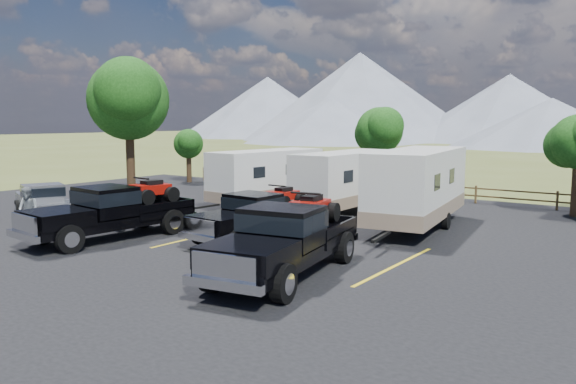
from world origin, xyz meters
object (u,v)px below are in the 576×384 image
Objects in this scene: trailer_left at (267,177)px; rig_right at (286,238)px; trailer_right at (418,187)px; rig_left at (112,210)px; pickup_silver at (44,202)px; tree_big_nw at (128,100)px; person_b at (28,210)px; trailer_center at (346,181)px; rig_center at (257,214)px; person_a at (115,207)px.

rig_right is at bearing -44.35° from trailer_left.
trailer_left is at bearing 164.18° from trailer_right.
rig_left is 8.25m from rig_right.
tree_big_nw is at bearing -138.42° from pickup_silver.
person_b is (1.95, -1.85, 0.06)m from pickup_silver.
trailer_right is at bearing -21.12° from trailer_center.
pickup_silver is (-10.19, -2.40, -0.10)m from rig_center.
tree_big_nw reaches higher than rig_center.
rig_right is 3.90× the size of person_b.
rig_center reaches higher than pickup_silver.
pickup_silver is 4.23m from person_a.
rig_left is at bearing -142.69° from trailer_right.
tree_big_nw is 1.15× the size of rig_left.
trailer_center is at bearing 43.50° from person_b.
person_a is (-9.74, 1.54, -0.19)m from rig_right.
tree_big_nw is at bearing 144.83° from rig_right.
rig_left is at bearing 107.12° from person_a.
tree_big_nw is at bearing -158.03° from trailer_left.
tree_big_nw is 11.94m from rig_left.
trailer_left is 1.49× the size of pickup_silver.
tree_big_nw reaches higher than trailer_center.
person_a is (6.66, -6.25, -4.67)m from tree_big_nw.
rig_left is 11.11m from trailer_center.
person_b is (-8.23, -4.25, -0.04)m from rig_center.
trailer_right is 1.67× the size of pickup_silver.
rig_center is 10.47m from pickup_silver.
trailer_left is 0.99× the size of trailer_center.
rig_center is (12.65, -4.43, -4.62)m from tree_big_nw.
trailer_center is 13.96m from person_b.
rig_right reaches higher than person_b.
tree_big_nw is at bearing 175.92° from trailer_right.
trailer_right reaches higher than trailer_left.
tree_big_nw reaches higher than rig_right.
rig_left reaches higher than pickup_silver.
tree_big_nw reaches higher than person_b.
trailer_center is 1.50× the size of pickup_silver.
tree_big_nw is 0.93× the size of trailer_center.
trailer_center is at bearing 150.70° from trailer_right.
rig_center is at bearing 125.00° from pickup_silver.
tree_big_nw is 4.40× the size of person_a.
rig_center is at bearing 128.33° from rig_right.
rig_left is at bearing 5.93° from person_b.
person_a is at bearing -151.63° from trailer_right.
person_b is (-3.52, -11.00, -0.61)m from trailer_left.
person_b reaches higher than pickup_silver.
person_a is 0.99× the size of person_b.
trailer_center is at bearing 95.78° from rig_center.
person_b is at bearing 14.25° from person_a.
trailer_left is (7.93, 2.31, -4.04)m from tree_big_nw.
rig_right is 0.75× the size of trailer_right.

